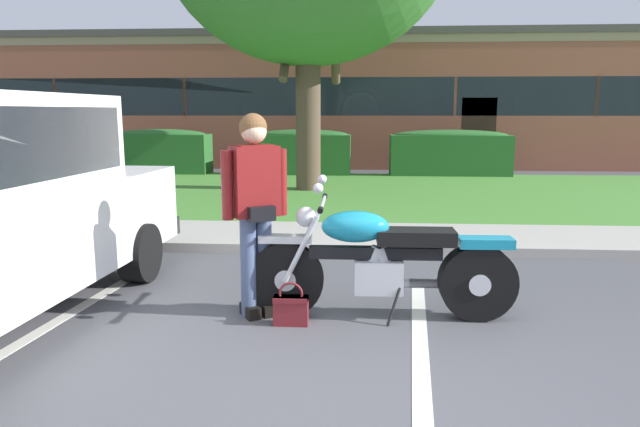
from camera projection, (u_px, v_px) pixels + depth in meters
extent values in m
plane|color=#4C4C51|center=(375.00, 388.00, 3.64)|extent=(140.00, 140.00, 0.00)
cube|color=#ADA89E|center=(368.00, 249.00, 7.06)|extent=(60.00, 0.20, 0.12)
cube|color=#ADA89E|center=(367.00, 236.00, 7.89)|extent=(60.00, 1.50, 0.08)
cube|color=#478433|center=(365.00, 193.00, 12.10)|extent=(60.00, 7.07, 0.06)
cube|color=silver|center=(421.00, 375.00, 3.82)|extent=(0.49, 4.39, 0.01)
cylinder|color=black|center=(286.00, 279.00, 4.89)|extent=(0.64, 0.11, 0.64)
cylinder|color=silver|center=(286.00, 279.00, 4.89)|extent=(0.18, 0.12, 0.18)
cylinder|color=black|center=(478.00, 282.00, 4.80)|extent=(0.64, 0.19, 0.64)
cylinder|color=silver|center=(478.00, 282.00, 4.80)|extent=(0.18, 0.20, 0.18)
cube|color=silver|center=(285.00, 239.00, 4.83)|extent=(0.44, 0.15, 0.06)
cube|color=teal|center=(486.00, 242.00, 4.74)|extent=(0.44, 0.21, 0.08)
cylinder|color=silver|center=(301.00, 249.00, 4.75)|extent=(0.31, 0.05, 0.58)
cylinder|color=silver|center=(303.00, 245.00, 4.91)|extent=(0.31, 0.05, 0.58)
sphere|color=silver|center=(306.00, 217.00, 4.79)|extent=(0.17, 0.17, 0.17)
cylinder|color=silver|center=(323.00, 203.00, 4.76)|extent=(0.04, 0.72, 0.03)
cylinder|color=black|center=(320.00, 210.00, 4.40)|extent=(0.05, 0.10, 0.04)
cylinder|color=black|center=(325.00, 196.00, 5.11)|extent=(0.05, 0.10, 0.04)
sphere|color=silver|center=(318.00, 188.00, 4.44)|extent=(0.08, 0.08, 0.08)
sphere|color=silver|center=(322.00, 179.00, 5.03)|extent=(0.08, 0.08, 0.08)
cube|color=black|center=(375.00, 253.00, 4.81)|extent=(1.10, 0.11, 0.10)
ellipsoid|color=teal|center=(355.00, 227.00, 4.78)|extent=(0.56, 0.33, 0.26)
cube|color=black|center=(416.00, 237.00, 4.76)|extent=(0.64, 0.29, 0.12)
cube|color=silver|center=(379.00, 276.00, 4.84)|extent=(0.40, 0.25, 0.28)
cylinder|color=silver|center=(375.00, 257.00, 4.81)|extent=(0.18, 0.12, 0.21)
cylinder|color=silver|center=(383.00, 257.00, 4.81)|extent=(0.18, 0.12, 0.21)
cylinder|color=silver|center=(421.00, 283.00, 4.97)|extent=(0.60, 0.09, 0.08)
cylinder|color=silver|center=(444.00, 284.00, 4.96)|extent=(0.60, 0.09, 0.08)
cylinder|color=black|center=(394.00, 307.00, 4.71)|extent=(0.12, 0.12, 0.30)
cube|color=black|center=(266.00, 308.00, 4.97)|extent=(0.22, 0.26, 0.10)
cube|color=black|center=(250.00, 311.00, 4.91)|extent=(0.22, 0.26, 0.10)
cylinder|color=#47567A|center=(264.00, 265.00, 4.92)|extent=(0.14, 0.14, 0.86)
cylinder|color=#47567A|center=(249.00, 267.00, 4.86)|extent=(0.14, 0.14, 0.86)
cube|color=maroon|center=(255.00, 181.00, 4.77)|extent=(0.44, 0.39, 0.58)
cube|color=maroon|center=(254.00, 148.00, 4.72)|extent=(0.36, 0.33, 0.06)
sphere|color=beige|center=(254.00, 131.00, 4.69)|extent=(0.21, 0.21, 0.21)
sphere|color=brown|center=(253.00, 127.00, 4.70)|extent=(0.23, 0.23, 0.23)
cube|color=black|center=(261.00, 214.00, 4.70)|extent=(0.24, 0.20, 0.12)
cylinder|color=maroon|center=(281.00, 182.00, 4.88)|extent=(0.09, 0.09, 0.56)
cylinder|color=maroon|center=(227.00, 185.00, 4.66)|extent=(0.09, 0.09, 0.56)
cube|color=maroon|center=(291.00, 310.00, 4.71)|extent=(0.28, 0.12, 0.24)
cube|color=maroon|center=(291.00, 299.00, 4.69)|extent=(0.28, 0.13, 0.04)
torus|color=maroon|center=(291.00, 294.00, 4.69)|extent=(0.20, 0.02, 0.20)
cube|color=black|center=(28.00, 145.00, 4.11)|extent=(0.18, 2.72, 0.55)
cube|color=black|center=(26.00, 141.00, 5.42)|extent=(1.57, 0.32, 0.51)
cube|color=black|center=(101.00, 224.00, 6.88)|extent=(1.90, 0.20, 0.20)
cylinder|color=black|center=(140.00, 253.00, 5.88)|extent=(0.27, 0.61, 0.60)
cylinder|color=brown|center=(308.00, 123.00, 12.23)|extent=(0.52, 0.52, 2.93)
cylinder|color=brown|center=(335.00, 51.00, 11.93)|extent=(0.18, 1.26, 1.34)
cylinder|color=brown|center=(286.00, 59.00, 12.03)|extent=(0.18, 1.06, 1.02)
cube|color=#286028|center=(161.00, 155.00, 15.74)|extent=(2.63, 0.90, 1.10)
ellipsoid|color=#286028|center=(160.00, 134.00, 15.65)|extent=(2.50, 0.84, 0.28)
cube|color=#286028|center=(303.00, 155.00, 15.48)|extent=(2.53, 0.90, 1.10)
ellipsoid|color=#286028|center=(303.00, 135.00, 15.38)|extent=(2.40, 0.84, 0.28)
cube|color=#286028|center=(450.00, 156.00, 15.22)|extent=(3.12, 0.90, 1.10)
ellipsoid|color=#286028|center=(450.00, 135.00, 15.12)|extent=(2.96, 0.84, 0.28)
cube|color=#93513D|center=(327.00, 105.00, 21.59)|extent=(23.33, 9.53, 3.88)
cube|color=#998466|center=(318.00, 39.00, 16.64)|extent=(23.33, 0.10, 0.24)
cube|color=#4C4742|center=(327.00, 48.00, 21.24)|extent=(23.56, 9.62, 0.20)
cube|color=#1E282D|center=(318.00, 97.00, 16.91)|extent=(19.83, 0.06, 1.10)
cube|color=#93513D|center=(56.00, 97.00, 17.44)|extent=(0.08, 0.04, 1.20)
cube|color=#93513D|center=(185.00, 97.00, 17.17)|extent=(0.08, 0.04, 1.20)
cube|color=#93513D|center=(318.00, 97.00, 16.90)|extent=(0.08, 0.04, 1.20)
cube|color=#93513D|center=(455.00, 96.00, 16.63)|extent=(0.08, 0.04, 1.20)
cube|color=#93513D|center=(597.00, 96.00, 16.36)|extent=(0.08, 0.04, 1.20)
cube|color=#473323|center=(478.00, 134.00, 16.79)|extent=(1.00, 0.08, 2.10)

